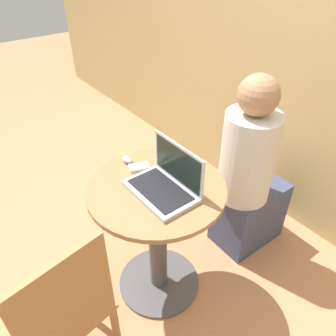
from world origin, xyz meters
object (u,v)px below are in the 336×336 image
Objects in this scene: laptop at (166,182)px; cell_phone at (139,167)px; chair_empty at (60,315)px; person_seated at (249,182)px.

laptop is 2.89× the size of cell_phone.
laptop reaches higher than chair_empty.
person_seated is at bearing 69.14° from cell_phone.
laptop is 0.70m from chair_empty.
laptop is 0.22m from cell_phone.
person_seated is at bearing 88.62° from laptop.
laptop is 0.68m from person_seated.
laptop is at bearing 98.42° from chair_empty.
cell_phone is at bearing -110.86° from person_seated.
person_seated reaches higher than laptop.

